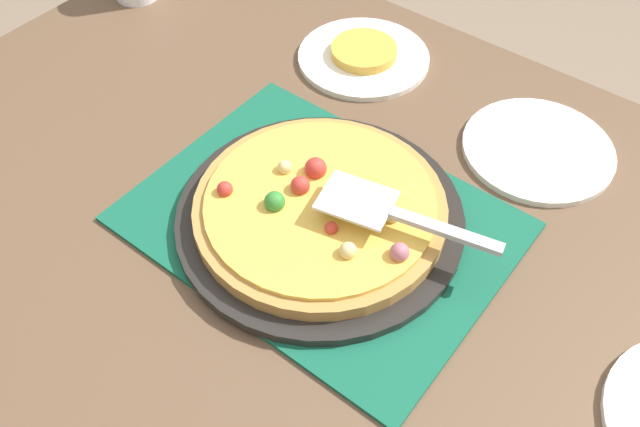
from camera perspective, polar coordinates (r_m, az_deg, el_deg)
dining_table at (r=0.98m, az=0.00°, el=-4.92°), size 1.40×1.00×0.75m
placemat at (r=0.89m, az=0.00°, el=-0.71°), size 0.48×0.36×0.01m
pizza_pan at (r=0.88m, az=0.00°, el=-0.30°), size 0.38×0.38×0.01m
pizza at (r=0.87m, az=-0.01°, el=0.57°), size 0.33×0.33×0.05m
plate_far_right at (r=1.15m, az=3.73°, el=13.13°), size 0.22×0.22×0.01m
plate_side at (r=1.03m, az=18.08°, el=5.22°), size 0.22×0.22×0.01m
served_slice_right at (r=1.14m, az=3.76°, el=13.65°), size 0.11×0.11×0.02m
pizza_server at (r=0.82m, az=6.23°, el=0.09°), size 0.23×0.09×0.01m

